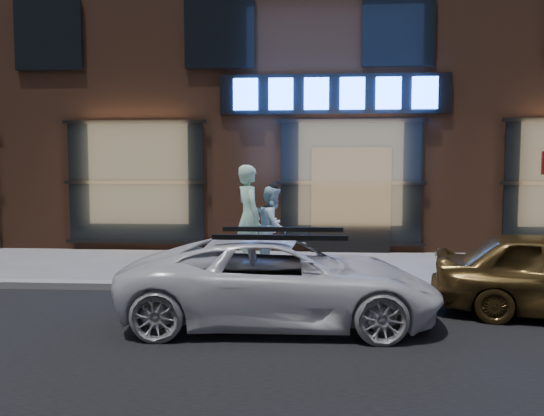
{
  "coord_description": "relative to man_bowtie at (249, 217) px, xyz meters",
  "views": [
    {
      "loc": [
        -1.01,
        -8.22,
        1.99
      ],
      "look_at": [
        -1.65,
        1.6,
        1.2
      ],
      "focal_mm": 35.0,
      "sensor_mm": 36.0,
      "label": 1
    }
  ],
  "objects": [
    {
      "name": "ground",
      "position": [
        2.11,
        -1.87,
        -1.0
      ],
      "size": [
        90.0,
        90.0,
        0.0
      ],
      "primitive_type": "plane",
      "color": "slate",
      "rests_on": "ground"
    },
    {
      "name": "man_bowtie",
      "position": [
        0.0,
        0.0,
        0.0
      ],
      "size": [
        0.75,
        0.87,
        2.0
      ],
      "primitive_type": "imported",
      "rotation": [
        0.0,
        0.0,
        2.03
      ],
      "color": "#B2E9C7",
      "rests_on": "ground"
    },
    {
      "name": "white_suv",
      "position": [
        0.79,
        -3.51,
        -0.45
      ],
      "size": [
        3.99,
        1.93,
        1.1
      ],
      "primitive_type": "imported",
      "rotation": [
        0.0,
        0.0,
        1.6
      ],
      "color": "silver",
      "rests_on": "ground"
    },
    {
      "name": "man_cap",
      "position": [
        0.44,
        0.35,
        -0.21
      ],
      "size": [
        0.73,
        0.87,
        1.58
      ],
      "primitive_type": "imported",
      "rotation": [
        0.0,
        0.0,
        1.38
      ],
      "color": "silver",
      "rests_on": "ground"
    },
    {
      "name": "storefront_building",
      "position": [
        2.11,
        6.12,
        4.15
      ],
      "size": [
        30.2,
        8.28,
        10.3
      ],
      "color": "#54301E",
      "rests_on": "ground"
    },
    {
      "name": "curb",
      "position": [
        2.11,
        -1.87,
        -0.94
      ],
      "size": [
        60.0,
        0.25,
        0.12
      ],
      "primitive_type": "cube",
      "color": "gray",
      "rests_on": "ground"
    }
  ]
}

